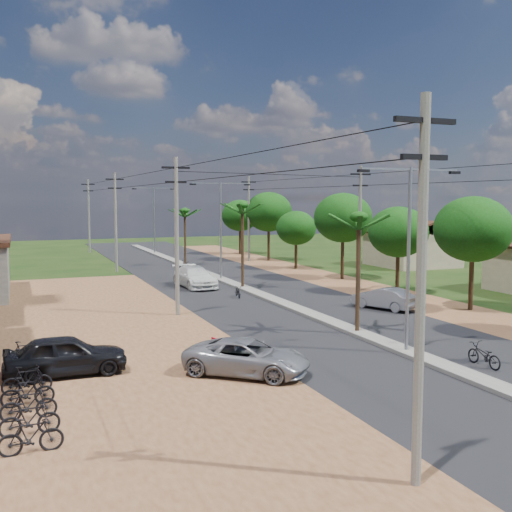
{
  "coord_description": "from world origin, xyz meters",
  "views": [
    {
      "loc": [
        -15.47,
        -21.03,
        6.69
      ],
      "look_at": [
        -1.18,
        14.42,
        3.0
      ],
      "focal_mm": 42.0,
      "sensor_mm": 36.0,
      "label": 1
    }
  ],
  "objects_px": {
    "moto_rider_east": "(484,356)",
    "car_white_far": "(195,277)",
    "car_parked_dark": "(66,356)",
    "car_silver_mid": "(384,299)",
    "parked_scooter_row": "(27,386)",
    "car_parked_silver": "(247,358)",
    "roadside_sign": "(220,352)"
  },
  "relations": [
    {
      "from": "car_silver_mid",
      "to": "moto_rider_east",
      "type": "xyz_separation_m",
      "value": [
        -3.42,
        -12.01,
        -0.19
      ]
    },
    {
      "from": "car_silver_mid",
      "to": "car_white_far",
      "type": "xyz_separation_m",
      "value": [
        -8.09,
        12.86,
        0.12
      ]
    },
    {
      "from": "moto_rider_east",
      "to": "car_white_far",
      "type": "bearing_deg",
      "value": -79.71
    },
    {
      "from": "car_white_far",
      "to": "car_parked_silver",
      "type": "xyz_separation_m",
      "value": [
        -4.41,
        -22.34,
        -0.11
      ]
    },
    {
      "from": "car_white_far",
      "to": "car_parked_silver",
      "type": "bearing_deg",
      "value": -104.72
    },
    {
      "from": "parked_scooter_row",
      "to": "car_parked_dark",
      "type": "bearing_deg",
      "value": 59.55
    },
    {
      "from": "car_white_far",
      "to": "moto_rider_east",
      "type": "xyz_separation_m",
      "value": [
        4.67,
        -24.87,
        -0.31
      ]
    },
    {
      "from": "car_silver_mid",
      "to": "parked_scooter_row",
      "type": "xyz_separation_m",
      "value": [
        -20.28,
        -9.4,
        -0.15
      ]
    },
    {
      "from": "car_white_far",
      "to": "car_parked_dark",
      "type": "relative_size",
      "value": 1.18
    },
    {
      "from": "car_parked_silver",
      "to": "car_silver_mid",
      "type": "bearing_deg",
      "value": -12.84
    },
    {
      "from": "car_parked_dark",
      "to": "car_silver_mid",
      "type": "bearing_deg",
      "value": -69.64
    },
    {
      "from": "parked_scooter_row",
      "to": "moto_rider_east",
      "type": "bearing_deg",
      "value": -8.79
    },
    {
      "from": "car_silver_mid",
      "to": "moto_rider_east",
      "type": "height_order",
      "value": "car_silver_mid"
    },
    {
      "from": "car_silver_mid",
      "to": "car_white_far",
      "type": "distance_m",
      "value": 15.19
    },
    {
      "from": "car_parked_silver",
      "to": "moto_rider_east",
      "type": "bearing_deg",
      "value": -65.6
    },
    {
      "from": "car_silver_mid",
      "to": "car_parked_dark",
      "type": "xyz_separation_m",
      "value": [
        -18.86,
        -6.99,
        0.12
      ]
    },
    {
      "from": "car_parked_silver",
      "to": "parked_scooter_row",
      "type": "xyz_separation_m",
      "value": [
        -7.78,
        0.08,
        -0.16
      ]
    },
    {
      "from": "car_parked_silver",
      "to": "roadside_sign",
      "type": "height_order",
      "value": "car_parked_silver"
    },
    {
      "from": "car_parked_silver",
      "to": "parked_scooter_row",
      "type": "height_order",
      "value": "car_parked_silver"
    },
    {
      "from": "car_white_far",
      "to": "car_parked_silver",
      "type": "distance_m",
      "value": 22.77
    },
    {
      "from": "car_white_far",
      "to": "parked_scooter_row",
      "type": "relative_size",
      "value": 0.55
    },
    {
      "from": "car_white_far",
      "to": "parked_scooter_row",
      "type": "bearing_deg",
      "value": -122.26
    },
    {
      "from": "car_silver_mid",
      "to": "car_parked_silver",
      "type": "distance_m",
      "value": 15.69
    },
    {
      "from": "car_parked_silver",
      "to": "car_parked_dark",
      "type": "xyz_separation_m",
      "value": [
        -6.36,
        2.49,
        0.1
      ]
    },
    {
      "from": "car_white_far",
      "to": "roadside_sign",
      "type": "distance_m",
      "value": 21.15
    },
    {
      "from": "car_parked_dark",
      "to": "car_parked_silver",
      "type": "bearing_deg",
      "value": -111.36
    },
    {
      "from": "car_silver_mid",
      "to": "car_parked_dark",
      "type": "relative_size",
      "value": 0.88
    },
    {
      "from": "car_silver_mid",
      "to": "parked_scooter_row",
      "type": "distance_m",
      "value": 22.36
    },
    {
      "from": "car_white_far",
      "to": "car_parked_dark",
      "type": "xyz_separation_m",
      "value": [
        -10.78,
        -19.85,
        -0.01
      ]
    },
    {
      "from": "car_silver_mid",
      "to": "parked_scooter_row",
      "type": "relative_size",
      "value": 0.41
    },
    {
      "from": "car_silver_mid",
      "to": "moto_rider_east",
      "type": "relative_size",
      "value": 2.24
    },
    {
      "from": "car_parked_dark",
      "to": "roadside_sign",
      "type": "distance_m",
      "value": 5.91
    }
  ]
}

